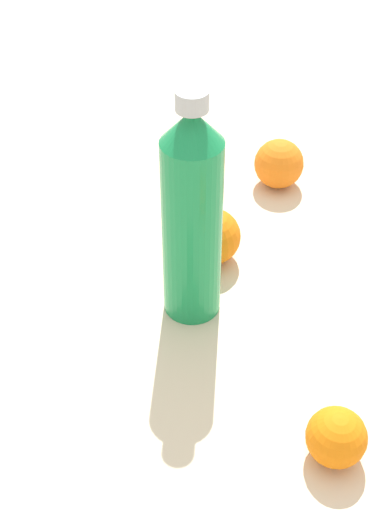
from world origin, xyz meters
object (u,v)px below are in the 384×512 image
water_bottle (192,216)px  orange_2 (212,236)px  orange_1 (336,437)px  orange_0 (279,164)px

water_bottle → orange_2: bearing=82.9°
orange_1 → orange_2: (-0.14, -0.29, 0.01)m
orange_1 → orange_2: 0.32m
orange_0 → orange_2: size_ratio=0.99×
water_bottle → orange_0: bearing=73.0°
orange_2 → orange_0: bearing=-168.1°
water_bottle → orange_1: water_bottle is taller
orange_1 → orange_0: bearing=-135.3°
orange_0 → orange_1: bearing=44.7°
orange_1 → orange_2: orange_2 is taller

